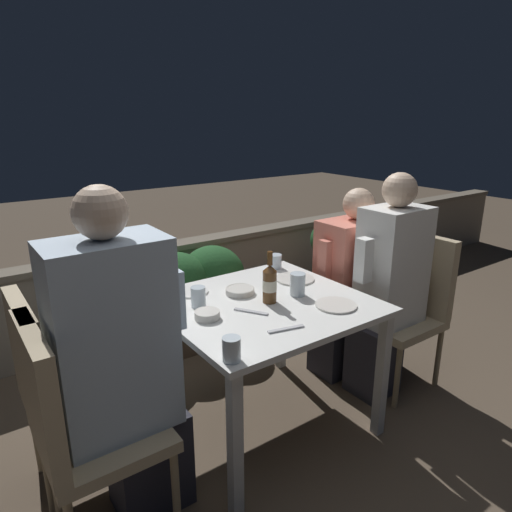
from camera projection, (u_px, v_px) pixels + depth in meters
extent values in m
plane|color=brown|center=(263.00, 423.00, 2.47)|extent=(16.00, 16.00, 0.00)
cube|color=gray|center=(155.00, 292.00, 3.45)|extent=(9.00, 0.14, 0.63)
cube|color=#706656|center=(152.00, 250.00, 3.35)|extent=(9.00, 0.18, 0.04)
cube|color=white|center=(264.00, 304.00, 2.27)|extent=(0.98, 0.91, 0.03)
cube|color=silver|center=(235.00, 446.00, 1.81)|extent=(0.05, 0.05, 0.68)
cube|color=silver|center=(382.00, 375.00, 2.30)|extent=(0.05, 0.05, 0.68)
cube|color=silver|center=(152.00, 360.00, 2.44)|extent=(0.05, 0.05, 0.68)
cube|color=silver|center=(281.00, 319.00, 2.93)|extent=(0.05, 0.05, 0.68)
cube|color=brown|center=(179.00, 329.00, 3.24)|extent=(1.04, 0.36, 0.28)
ellipsoid|color=#235628|center=(137.00, 293.00, 2.98)|extent=(0.47, 0.47, 0.45)
ellipsoid|color=#235628|center=(177.00, 284.00, 3.14)|extent=(0.47, 0.47, 0.45)
ellipsoid|color=#235628|center=(213.00, 276.00, 3.30)|extent=(0.47, 0.47, 0.45)
cube|color=tan|center=(105.00, 437.00, 1.76)|extent=(0.45, 0.45, 0.05)
cube|color=tan|center=(40.00, 394.00, 1.57)|extent=(0.06, 0.45, 0.49)
cylinder|color=#9E8966|center=(176.00, 491.00, 1.78)|extent=(0.03, 0.03, 0.38)
cylinder|color=#9E8966|center=(48.00, 474.00, 1.87)|extent=(0.03, 0.03, 0.38)
cylinder|color=#9E8966|center=(138.00, 436.00, 2.08)|extent=(0.03, 0.03, 0.38)
cube|color=#282833|center=(150.00, 459.00, 1.91)|extent=(0.30, 0.23, 0.43)
cube|color=silver|center=(113.00, 338.00, 1.68)|extent=(0.43, 0.26, 0.75)
cube|color=silver|center=(174.00, 300.00, 1.79)|extent=(0.07, 0.07, 0.24)
sphere|color=beige|center=(100.00, 212.00, 1.54)|extent=(0.19, 0.19, 0.19)
cube|color=tan|center=(87.00, 401.00, 1.98)|extent=(0.45, 0.45, 0.05)
cube|color=tan|center=(27.00, 360.00, 1.79)|extent=(0.06, 0.45, 0.49)
cylinder|color=#9E8966|center=(57.00, 490.00, 1.79)|extent=(0.03, 0.03, 0.38)
cylinder|color=#9E8966|center=(150.00, 450.00, 2.00)|extent=(0.03, 0.03, 0.38)
cylinder|color=#9E8966|center=(36.00, 436.00, 2.09)|extent=(0.03, 0.03, 0.38)
cylinder|color=#9E8966|center=(119.00, 406.00, 2.30)|extent=(0.03, 0.03, 0.38)
cube|color=tan|center=(395.00, 321.00, 2.74)|extent=(0.45, 0.45, 0.05)
cube|color=tan|center=(420.00, 273.00, 2.77)|extent=(0.06, 0.45, 0.49)
cylinder|color=#9E8966|center=(397.00, 378.00, 2.55)|extent=(0.03, 0.03, 0.38)
cylinder|color=#9E8966|center=(438.00, 357.00, 2.76)|extent=(0.03, 0.03, 0.38)
cylinder|color=#9E8966|center=(346.00, 350.00, 2.85)|extent=(0.03, 0.03, 0.38)
cylinder|color=#9E8966|center=(387.00, 333.00, 3.07)|extent=(0.03, 0.03, 0.38)
cube|color=#282833|center=(373.00, 358.00, 2.71)|extent=(0.26, 0.23, 0.43)
cube|color=white|center=(393.00, 266.00, 2.60)|extent=(0.36, 0.26, 0.68)
cube|color=white|center=(364.00, 260.00, 2.43)|extent=(0.07, 0.07, 0.24)
sphere|color=beige|center=(400.00, 190.00, 2.47)|extent=(0.19, 0.19, 0.19)
cube|color=tan|center=(359.00, 305.00, 2.97)|extent=(0.45, 0.45, 0.05)
cube|color=tan|center=(383.00, 261.00, 3.01)|extent=(0.06, 0.45, 0.49)
cylinder|color=#9E8966|center=(359.00, 356.00, 2.78)|extent=(0.03, 0.03, 0.38)
cylinder|color=#9E8966|center=(399.00, 338.00, 3.00)|extent=(0.03, 0.03, 0.38)
cylinder|color=#9E8966|center=(315.00, 332.00, 3.08)|extent=(0.03, 0.03, 0.38)
cylinder|color=#9E8966|center=(355.00, 318.00, 3.30)|extent=(0.03, 0.03, 0.38)
cube|color=#282833|center=(339.00, 339.00, 2.94)|extent=(0.33, 0.23, 0.43)
cube|color=#E07A66|center=(355.00, 263.00, 2.85)|extent=(0.48, 0.26, 0.56)
cube|color=#E07A66|center=(326.00, 260.00, 2.69)|extent=(0.07, 0.07, 0.24)
sphere|color=beige|center=(359.00, 204.00, 2.73)|extent=(0.19, 0.19, 0.19)
cylinder|color=brown|center=(270.00, 287.00, 2.23)|extent=(0.07, 0.07, 0.16)
cylinder|color=beige|center=(270.00, 285.00, 2.23)|extent=(0.07, 0.07, 0.06)
cone|color=brown|center=(270.00, 268.00, 2.20)|extent=(0.07, 0.07, 0.03)
cylinder|color=brown|center=(270.00, 258.00, 2.19)|extent=(0.03, 0.03, 0.07)
cylinder|color=silver|center=(295.00, 279.00, 2.56)|extent=(0.22, 0.22, 0.01)
cylinder|color=silver|center=(336.00, 305.00, 2.21)|extent=(0.20, 0.20, 0.01)
cylinder|color=white|center=(191.00, 292.00, 2.38)|extent=(0.18, 0.18, 0.01)
cylinder|color=beige|center=(240.00, 291.00, 2.36)|extent=(0.15, 0.15, 0.03)
torus|color=beige|center=(240.00, 289.00, 2.36)|extent=(0.15, 0.15, 0.01)
cylinder|color=beige|center=(207.00, 315.00, 2.07)|extent=(0.12, 0.12, 0.04)
torus|color=beige|center=(207.00, 312.00, 2.07)|extent=(0.12, 0.12, 0.01)
cylinder|color=silver|center=(275.00, 261.00, 2.75)|extent=(0.08, 0.08, 0.08)
cylinder|color=silver|center=(198.00, 297.00, 2.19)|extent=(0.07, 0.07, 0.10)
cylinder|color=silver|center=(231.00, 349.00, 1.71)|extent=(0.07, 0.07, 0.09)
cylinder|color=silver|center=(298.00, 284.00, 2.33)|extent=(0.08, 0.08, 0.12)
cube|color=silver|center=(251.00, 312.00, 2.14)|extent=(0.11, 0.15, 0.01)
cube|color=silver|center=(286.00, 329.00, 1.96)|extent=(0.17, 0.06, 0.01)
cylinder|color=brown|center=(330.00, 299.00, 3.80)|extent=(0.26, 0.26, 0.26)
cylinder|color=#47331E|center=(332.00, 271.00, 3.72)|extent=(0.03, 0.03, 0.23)
ellipsoid|color=#235628|center=(333.00, 240.00, 3.64)|extent=(0.37, 0.37, 0.33)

